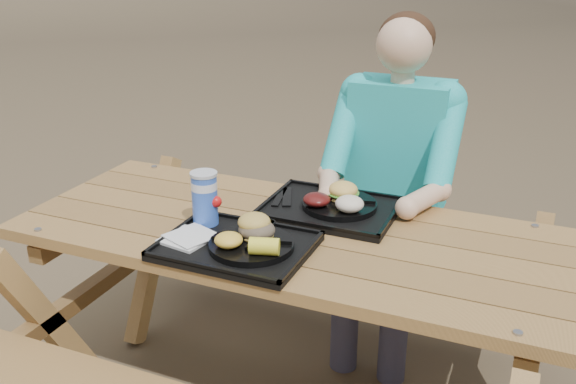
% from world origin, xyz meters
% --- Properties ---
extents(picnic_table, '(1.80, 1.49, 0.75)m').
position_xyz_m(picnic_table, '(0.00, 0.00, 0.38)').
color(picnic_table, '#999999').
rests_on(picnic_table, ground).
extents(tray_near, '(0.45, 0.35, 0.02)m').
position_xyz_m(tray_near, '(-0.09, -0.20, 0.76)').
color(tray_near, black).
rests_on(tray_near, picnic_table).
extents(tray_far, '(0.45, 0.35, 0.02)m').
position_xyz_m(tray_far, '(0.08, 0.18, 0.76)').
color(tray_far, black).
rests_on(tray_far, picnic_table).
extents(plate_near, '(0.26, 0.26, 0.02)m').
position_xyz_m(plate_near, '(-0.03, -0.21, 0.78)').
color(plate_near, black).
rests_on(plate_near, tray_near).
extents(plate_far, '(0.26, 0.26, 0.02)m').
position_xyz_m(plate_far, '(0.11, 0.19, 0.78)').
color(plate_far, black).
rests_on(plate_far, tray_far).
extents(napkin_stack, '(0.16, 0.16, 0.02)m').
position_xyz_m(napkin_stack, '(-0.24, -0.24, 0.78)').
color(napkin_stack, silver).
rests_on(napkin_stack, tray_near).
extents(soda_cup, '(0.08, 0.08, 0.17)m').
position_xyz_m(soda_cup, '(-0.25, -0.11, 0.85)').
color(soda_cup, blue).
rests_on(soda_cup, tray_near).
extents(condiment_bbq, '(0.04, 0.04, 0.03)m').
position_xyz_m(condiment_bbq, '(-0.10, -0.09, 0.78)').
color(condiment_bbq, '#320506').
rests_on(condiment_bbq, tray_near).
extents(condiment_mustard, '(0.05, 0.05, 0.03)m').
position_xyz_m(condiment_mustard, '(-0.04, -0.07, 0.78)').
color(condiment_mustard, gold).
rests_on(condiment_mustard, tray_near).
extents(sandwich, '(0.11, 0.11, 0.11)m').
position_xyz_m(sandwich, '(-0.03, -0.17, 0.85)').
color(sandwich, gold).
rests_on(sandwich, plate_near).
extents(mac_cheese, '(0.09, 0.09, 0.04)m').
position_xyz_m(mac_cheese, '(-0.08, -0.26, 0.81)').
color(mac_cheese, yellow).
rests_on(mac_cheese, plate_near).
extents(corn_cob, '(0.11, 0.11, 0.05)m').
position_xyz_m(corn_cob, '(0.04, -0.27, 0.82)').
color(corn_cob, '#FFF035').
rests_on(corn_cob, plate_near).
extents(cutlery_far, '(0.09, 0.17, 0.01)m').
position_xyz_m(cutlery_far, '(-0.09, 0.20, 0.77)').
color(cutlery_far, black).
rests_on(cutlery_far, tray_far).
extents(burger, '(0.11, 0.11, 0.09)m').
position_xyz_m(burger, '(0.11, 0.22, 0.84)').
color(burger, '#EAB752').
rests_on(burger, plate_far).
extents(baked_beans, '(0.09, 0.09, 0.04)m').
position_xyz_m(baked_beans, '(0.05, 0.13, 0.81)').
color(baked_beans, '#531110').
rests_on(baked_beans, plate_far).
extents(potato_salad, '(0.10, 0.10, 0.05)m').
position_xyz_m(potato_salad, '(0.17, 0.13, 0.82)').
color(potato_salad, silver).
rests_on(potato_salad, plate_far).
extents(diner, '(0.48, 0.84, 1.28)m').
position_xyz_m(diner, '(0.20, 0.64, 0.64)').
color(diner, teal).
rests_on(diner, ground).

